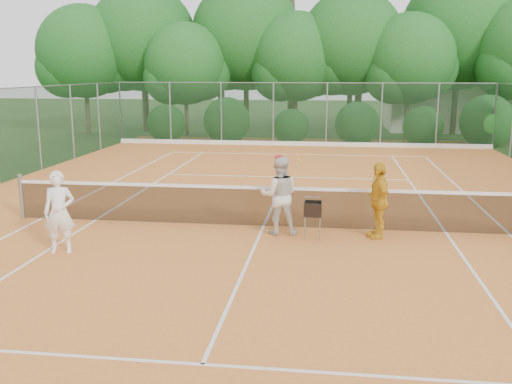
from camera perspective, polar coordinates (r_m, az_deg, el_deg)
ground at (r=13.25m, az=0.73°, el=-3.59°), size 120.00×120.00×0.00m
clay_court at (r=13.25m, az=0.73°, el=-3.55°), size 18.00×36.00×0.02m
club_building at (r=37.50m, az=19.20°, el=8.18°), size 8.00×5.00×3.00m
tennis_net at (r=13.12m, az=0.74°, el=-1.35°), size 11.97×0.10×1.10m
player_white at (r=11.87m, az=-19.06°, el=-1.92°), size 0.67×0.52×1.64m
player_center_grp at (r=12.50m, az=2.34°, el=-0.32°), size 0.92×0.75×1.77m
player_yellow at (r=12.50m, az=12.13°, el=-0.83°), size 0.63×1.03×1.64m
ball_hopper at (r=12.22m, az=5.70°, el=-1.76°), size 0.36×0.36×0.82m
stray_ball_a at (r=22.82m, az=4.44°, el=3.11°), size 0.07×0.07×0.07m
stray_ball_b at (r=23.24m, az=4.33°, el=3.28°), size 0.07×0.07×0.07m
stray_ball_c at (r=23.72m, az=15.51°, el=3.05°), size 0.07×0.07×0.07m
court_markings at (r=13.25m, az=0.73°, el=-3.49°), size 11.03×23.83×0.01m
fence_back at (r=27.79m, az=4.40°, el=7.75°), size 18.07×0.07×3.00m
tropical_treeline at (r=32.94m, az=7.59°, el=14.59°), size 32.10×8.49×15.03m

